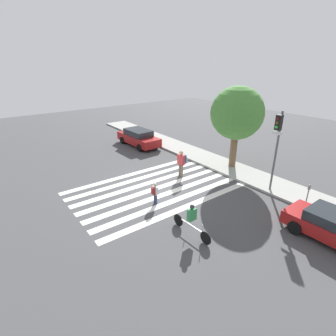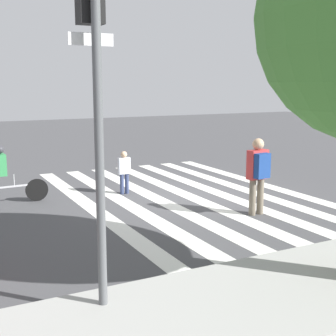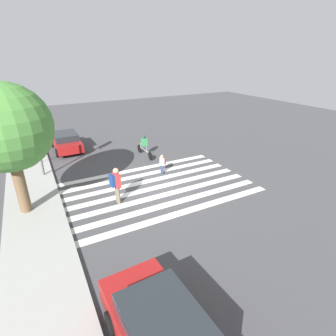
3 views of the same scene
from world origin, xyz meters
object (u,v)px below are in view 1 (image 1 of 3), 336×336
street_tree (237,114)px  car_parked_far_curb (334,227)px  pedestrian_adult_blue_shirt (155,192)px  car_parked_dark_suv (138,137)px  parking_meter (309,190)px  pedestrian_child_with_backpack (181,162)px  cyclist_near_curb (192,218)px  traffic_light (277,137)px

street_tree → car_parked_far_curb: street_tree is taller
pedestrian_adult_blue_shirt → car_parked_dark_suv: 10.89m
parking_meter → pedestrian_child_with_backpack: (-7.16, -2.93, 0.10)m
car_parked_dark_suv → pedestrian_child_with_backpack: bearing=-11.6°
parking_meter → cyclist_near_curb: cyclist_near_curb is taller
pedestrian_child_with_backpack → cyclist_near_curb: bearing=137.8°
car_parked_dark_suv → car_parked_far_curb: size_ratio=1.19×
cyclist_near_curb → pedestrian_adult_blue_shirt: bearing=173.3°
car_parked_dark_suv → parking_meter: bearing=4.1°
street_tree → car_parked_far_curb: bearing=-20.2°
cyclist_near_curb → traffic_light: bearing=90.5°
car_parked_far_curb → pedestrian_child_with_backpack: bearing=-175.1°
car_parked_dark_suv → street_tree: bearing=14.9°
pedestrian_child_with_backpack → car_parked_far_curb: pedestrian_child_with_backpack is taller
traffic_light → car_parked_dark_suv: traffic_light is taller
traffic_light → cyclist_near_curb: (0.35, -6.59, -2.56)m
pedestrian_adult_blue_shirt → car_parked_far_curb: (7.35, 4.48, -0.03)m
pedestrian_child_with_backpack → car_parked_dark_suv: bearing=-16.0°
traffic_light → cyclist_near_curb: size_ratio=2.04×
cyclist_near_curb → car_parked_far_curb: size_ratio=0.58×
car_parked_dark_suv → pedestrian_adult_blue_shirt: bearing=-28.4°
car_parked_far_curb → parking_meter: bearing=136.9°
street_tree → parking_meter: bearing=-9.9°
cyclist_near_curb → car_parked_dark_suv: bearing=156.4°
pedestrian_adult_blue_shirt → car_parked_dark_suv: size_ratio=0.25×
parking_meter → pedestrian_child_with_backpack: 7.74m
pedestrian_child_with_backpack → cyclist_near_curb: size_ratio=0.77×
pedestrian_adult_blue_shirt → car_parked_dark_suv: (-9.77, 4.80, 0.05)m
car_parked_dark_suv → cyclist_near_curb: bearing=-23.4°
traffic_light → car_parked_far_curb: size_ratio=1.19×
pedestrian_child_with_backpack → car_parked_dark_suv: 7.89m
cyclist_near_curb → street_tree: bearing=116.0°
traffic_light → car_parked_far_curb: (4.41, -1.88, -2.72)m
traffic_light → parking_meter: traffic_light is taller
pedestrian_adult_blue_shirt → cyclist_near_curb: bearing=-4.9°
street_tree → pedestrian_child_with_backpack: bearing=-104.7°
traffic_light → parking_meter: (2.23, 0.11, -2.43)m
traffic_light → pedestrian_adult_blue_shirt: traffic_light is taller
parking_meter → street_tree: (-6.11, 1.07, 3.02)m
traffic_light → car_parked_far_curb: 5.51m
cyclist_near_curb → car_parked_dark_suv: 14.00m
pedestrian_adult_blue_shirt → car_parked_dark_suv: bearing=153.1°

